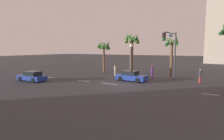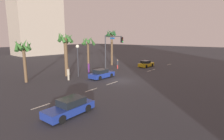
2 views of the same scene
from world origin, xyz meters
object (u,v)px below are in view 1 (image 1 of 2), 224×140
(car_0, at_px, (32,77))
(car_2, at_px, (131,76))
(streetlamp, at_px, (131,53))
(pedestrian_2, at_px, (152,71))
(traffic_signal, at_px, (172,48))
(palm_tree_3, at_px, (104,48))
(palm_tree_2, at_px, (172,46))
(palm_tree_1, at_px, (132,44))
(pedestrian_1, at_px, (115,70))
(pedestrian_0, at_px, (200,75))

(car_0, distance_m, car_2, 13.68)
(streetlamp, distance_m, pedestrian_2, 4.25)
(traffic_signal, height_order, palm_tree_3, traffic_signal)
(palm_tree_3, bearing_deg, palm_tree_2, 0.17)
(traffic_signal, bearing_deg, palm_tree_1, 154.01)
(pedestrian_1, distance_m, pedestrian_2, 5.88)
(car_0, bearing_deg, palm_tree_2, 40.83)
(streetlamp, relative_size, pedestrian_2, 2.69)
(pedestrian_0, bearing_deg, car_0, -154.13)
(pedestrian_0, relative_size, pedestrian_1, 0.96)
(pedestrian_1, height_order, palm_tree_2, palm_tree_2)
(car_2, relative_size, pedestrian_2, 2.23)
(pedestrian_1, bearing_deg, streetlamp, 14.10)
(pedestrian_2, bearing_deg, streetlamp, -165.57)
(car_2, relative_size, palm_tree_3, 0.69)
(car_0, xyz_separation_m, pedestrian_1, (7.76, 9.77, 0.38))
(car_0, height_order, pedestrian_2, pedestrian_2)
(palm_tree_2, bearing_deg, palm_tree_1, -168.49)
(palm_tree_2, bearing_deg, streetlamp, -149.57)
(car_0, xyz_separation_m, traffic_signal, (16.74, 8.83, 3.85))
(palm_tree_2, distance_m, palm_tree_3, 12.53)
(pedestrian_0, relative_size, palm_tree_3, 0.30)
(pedestrian_2, height_order, palm_tree_2, palm_tree_2)
(streetlamp, distance_m, palm_tree_3, 7.76)
(pedestrian_0, bearing_deg, palm_tree_2, 139.62)
(pedestrian_0, distance_m, palm_tree_2, 7.04)
(traffic_signal, bearing_deg, palm_tree_3, 160.50)
(streetlamp, bearing_deg, pedestrian_2, 14.43)
(palm_tree_1, bearing_deg, traffic_signal, -25.99)
(pedestrian_1, xyz_separation_m, pedestrian_2, (5.70, 1.45, 0.02))
(pedestrian_0, distance_m, pedestrian_1, 12.51)
(car_2, bearing_deg, palm_tree_3, 141.76)
(pedestrian_0, bearing_deg, streetlamp, 176.74)
(palm_tree_1, bearing_deg, streetlamp, -68.48)
(pedestrian_2, relative_size, palm_tree_2, 0.30)
(pedestrian_1, bearing_deg, pedestrian_2, 14.28)
(traffic_signal, bearing_deg, palm_tree_2, 101.23)
(pedestrian_1, distance_m, palm_tree_2, 9.71)
(car_0, xyz_separation_m, pedestrian_2, (13.45, 11.22, 0.40))
(pedestrian_2, xyz_separation_m, palm_tree_2, (2.33, 2.42, 3.84))
(car_0, relative_size, pedestrian_0, 2.36)
(pedestrian_0, xyz_separation_m, pedestrian_1, (-12.51, -0.06, 0.02))
(streetlamp, xyz_separation_m, pedestrian_1, (-2.51, -0.63, -2.70))
(palm_tree_1, relative_size, palm_tree_3, 1.17)
(pedestrian_1, bearing_deg, palm_tree_2, 25.75)
(pedestrian_0, relative_size, pedestrian_2, 0.95)
(traffic_signal, distance_m, streetlamp, 6.71)
(pedestrian_2, relative_size, palm_tree_1, 0.27)
(car_2, bearing_deg, palm_tree_2, 60.09)
(car_2, height_order, traffic_signal, traffic_signal)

